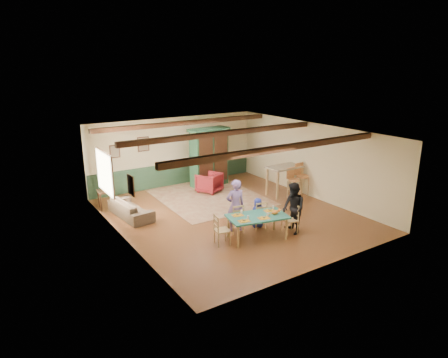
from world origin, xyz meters
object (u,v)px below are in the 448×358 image
sofa (131,209)px  dining_chair_end_right (290,219)px  dining_chair_far_left (236,218)px  person_man (235,206)px  person_woman (293,208)px  counter_table (284,181)px  armchair (209,182)px  cat (275,212)px  dining_table (257,227)px  dining_chair_end_left (222,230)px  bar_stool_left (294,184)px  bar_stool_right (302,180)px  dining_chair_far_right (259,214)px  person_child (258,213)px  armoire (209,157)px  table_lamp (105,182)px  end_table (106,199)px

sofa → dining_chair_end_right: bearing=-143.6°
dining_chair_far_left → person_man: person_man is taller
person_woman → counter_table: size_ratio=1.14×
person_man → armchair: person_man is taller
cat → dining_table: bearing=169.7°
dining_chair_end_left → person_woman: (2.12, -0.45, 0.32)m
dining_table → armchair: 4.42m
dining_chair_end_left → armchair: 4.56m
dining_table → sofa: dining_table is taller
dining_chair_far_left → bar_stool_left: (3.40, 1.31, 0.13)m
dining_table → bar_stool_right: 4.16m
dining_chair_end_right → sofa: dining_chair_end_right is taller
dining_table → dining_chair_end_right: dining_chair_end_right is taller
dining_chair_far_right → person_man: size_ratio=0.55×
person_child → sofa: bearing=-32.7°
dining_chair_end_left → cat: bearing=-93.4°
dining_chair_far_left → armoire: 4.68m
sofa → table_lamp: 1.40m
person_man → bar_stool_right: 4.02m
armoire → bar_stool_left: 3.52m
end_table → counter_table: counter_table is taller
dining_chair_far_left → person_woman: size_ratio=0.58×
person_woman → bar_stool_right: person_woman is taller
dining_table → dining_chair_far_left: 0.75m
armchair → bar_stool_left: bearing=106.7°
bar_stool_left → bar_stool_right: bar_stool_right is taller
table_lamp → dining_chair_far_right: bearing=-51.3°
sofa → dining_chair_end_left: bearing=-163.5°
dining_chair_far_left → person_child: (0.72, -0.08, 0.02)m
dining_chair_end_right → bar_stool_left: size_ratio=0.77×
table_lamp → end_table: bearing=0.0°
end_table → table_lamp: bearing=0.0°
sofa → cat: bearing=-148.4°
dining_chair_far_right → bar_stool_left: 3.07m
sofa → bar_stool_left: (5.56, -1.47, 0.28)m
dining_chair_far_right → table_lamp: size_ratio=1.49×
person_man → sofa: size_ratio=0.82×
person_woman → end_table: 6.27m
dining_chair_far_left → bar_stool_right: 4.06m
dining_chair_far_left → counter_table: size_ratio=0.66×
dining_chair_end_left → sofa: size_ratio=0.45×
counter_table → bar_stool_right: 0.67m
dining_chair_far_left → dining_chair_end_left: same height
dining_chair_far_right → counter_table: (2.69, 1.97, 0.12)m
dining_chair_far_left → cat: (0.68, -0.90, 0.33)m
armchair → person_man: bearing=44.1°
dining_table → cat: bearing=-22.4°
bar_stool_left → dining_table: bearing=-151.9°
armchair → sofa: armchair is taller
person_man → bar_stool_left: size_ratio=1.40×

